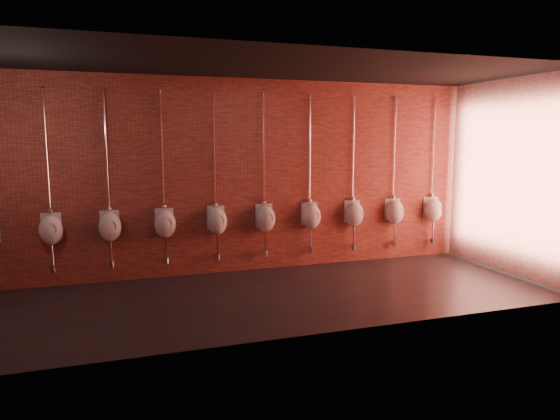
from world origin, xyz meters
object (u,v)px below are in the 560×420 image
Objects in this scene: urinal_3 at (165,223)px; urinal_8 at (395,211)px; urinal_6 at (311,215)px; urinal_4 at (217,220)px; urinal_2 at (110,226)px; urinal_7 at (354,213)px; urinal_5 at (265,218)px; urinal_9 at (433,209)px; urinal_1 at (51,229)px.

urinal_8 is (4.13, 0.00, 0.00)m from urinal_3.
urinal_4 is at bearing 180.00° from urinal_6.
urinal_7 is at bearing 0.00° from urinal_2.
urinal_2 is 2.48m from urinal_5.
urinal_5 is at bearing 180.00° from urinal_9.
urinal_7 is (1.65, 0.00, 0.00)m from urinal_5.
urinal_9 is (0.83, 0.00, 0.00)m from urinal_8.
urinal_3 is 3.31m from urinal_7.
urinal_4 and urinal_9 have the same top height.
urinal_2 is at bearing 180.00° from urinal_4.
urinal_7 is (0.83, 0.00, 0.00)m from urinal_6.
urinal_4 is at bearing 0.00° from urinal_1.
urinal_2 and urinal_6 have the same top height.
urinal_5 is (2.48, 0.00, 0.00)m from urinal_2.
urinal_7 is (2.48, 0.00, 0.00)m from urinal_4.
urinal_7 is at bearing 0.00° from urinal_5.
urinal_7 is (4.96, 0.00, 0.00)m from urinal_1.
urinal_5 and urinal_7 have the same top height.
urinal_7 is 1.00× the size of urinal_9.
urinal_2 is 1.00× the size of urinal_8.
urinal_5 is (3.31, 0.00, 0.00)m from urinal_1.
urinal_4 is 3.31m from urinal_8.
urinal_1 is 1.00× the size of urinal_4.
urinal_8 is at bearing 0.00° from urinal_4.
urinal_5 is (1.65, 0.00, 0.00)m from urinal_3.
urinal_8 is at bearing 0.00° from urinal_5.
urinal_7 is at bearing 0.00° from urinal_6.
urinal_1 and urinal_6 have the same top height.
urinal_5 is 1.00× the size of urinal_6.
urinal_6 is at bearing 0.00° from urinal_3.
urinal_1 and urinal_9 have the same top height.
urinal_3 and urinal_5 have the same top height.
urinal_5 is at bearing 0.00° from urinal_2.
urinal_6 is (0.83, 0.00, 0.00)m from urinal_5.
urinal_5 is at bearing 0.00° from urinal_1.
urinal_6 is at bearing 0.00° from urinal_4.
urinal_5 is at bearing 180.00° from urinal_6.
urinal_6 is (2.48, 0.00, 0.00)m from urinal_3.
urinal_1 is 4.96m from urinal_7.
urinal_4 is 1.00× the size of urinal_7.
urinal_6 is 0.83m from urinal_7.
urinal_3 is at bearing 0.00° from urinal_1.
urinal_1 is 1.00× the size of urinal_8.
urinal_3 is 1.00× the size of urinal_4.
urinal_3 is 2.48m from urinal_6.
urinal_9 is (2.48, 0.00, 0.00)m from urinal_6.
urinal_1 is at bearing 180.00° from urinal_4.
urinal_4 and urinal_6 have the same top height.
urinal_4 is at bearing 180.00° from urinal_7.
urinal_1 is 3.31m from urinal_5.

